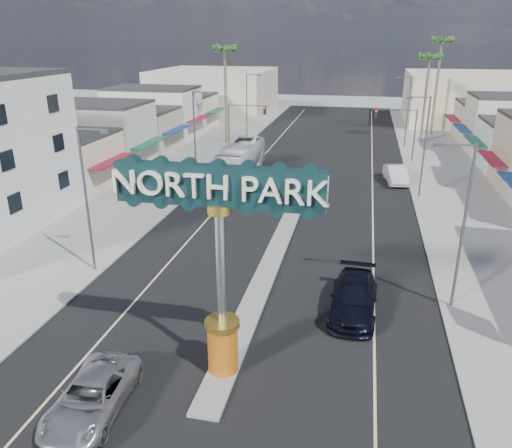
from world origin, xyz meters
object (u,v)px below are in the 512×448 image
at_px(traffic_signal_right, 399,124).
at_px(streetlight_l_far, 248,104).
at_px(gateway_sign, 220,249).
at_px(streetlight_l_mid, 196,133).
at_px(traffic_signal_left, 243,119).
at_px(suv_right, 354,298).
at_px(streetlight_r_mid, 423,142).
at_px(palm_left_far, 225,54).
at_px(streetlight_l_near, 88,194).
at_px(streetlight_r_far, 407,108).
at_px(car_parked_left, 213,184).
at_px(suv_left, 92,396).
at_px(city_bus, 240,161).
at_px(palm_right_far, 442,46).
at_px(streetlight_r_near, 461,220).
at_px(car_parked_right, 396,174).
at_px(palm_right_mid, 430,61).

distance_m(traffic_signal_right, streetlight_l_far, 21.20).
relative_size(gateway_sign, streetlight_l_mid, 1.02).
xyz_separation_m(gateway_sign, traffic_signal_left, (-9.18, 42.02, -1.65)).
relative_size(traffic_signal_right, suv_right, 1.02).
bearing_deg(gateway_sign, streetlight_r_mid, 69.58).
bearing_deg(palm_left_far, streetlight_l_near, -86.33).
distance_m(streetlight_r_far, car_parked_left, 30.96).
relative_size(streetlight_r_far, suv_left, 1.71).
bearing_deg(suv_right, city_bus, 118.51).
bearing_deg(streetlight_l_mid, streetlight_r_far, 46.52).
relative_size(palm_right_far, suv_right, 2.41).
bearing_deg(traffic_signal_left, gateway_sign, -77.67).
relative_size(traffic_signal_left, streetlight_r_near, 0.67).
height_order(streetlight_r_near, palm_right_far, palm_right_far).
distance_m(suv_left, car_parked_right, 38.33).
xyz_separation_m(traffic_signal_left, traffic_signal_right, (18.37, 0.00, 0.00)).
distance_m(streetlight_l_far, streetlight_r_mid, 30.32).
height_order(streetlight_r_far, car_parked_left, streetlight_r_far).
bearing_deg(suv_left, suv_right, 42.03).
bearing_deg(city_bus, traffic_signal_right, 32.99).
bearing_deg(streetlight_r_mid, traffic_signal_left, 144.50).
distance_m(streetlight_r_mid, car_parked_left, 19.20).
xyz_separation_m(streetlight_l_near, streetlight_l_mid, (0.00, 20.00, 0.00)).
bearing_deg(streetlight_r_far, palm_left_far, -175.12).
height_order(streetlight_l_mid, car_parked_right, streetlight_l_mid).
relative_size(streetlight_l_near, palm_left_far, 0.69).
distance_m(traffic_signal_left, suv_left, 45.83).
bearing_deg(streetlight_r_mid, city_bus, 169.04).
relative_size(traffic_signal_right, palm_left_far, 0.46).
bearing_deg(car_parked_left, traffic_signal_right, 44.89).
xyz_separation_m(streetlight_l_near, car_parked_left, (2.29, 17.60, -4.23)).
distance_m(streetlight_l_mid, suv_left, 32.32).
xyz_separation_m(streetlight_l_mid, streetlight_r_near, (20.87, -20.00, 0.00)).
distance_m(palm_right_mid, suv_right, 49.23).
xyz_separation_m(suv_left, car_parked_right, (13.04, 36.05, 0.12)).
height_order(streetlight_l_far, streetlight_r_mid, same).
bearing_deg(palm_right_mid, streetlight_l_far, -170.31).
height_order(gateway_sign, palm_left_far, palm_left_far).
bearing_deg(gateway_sign, car_parked_right, 75.04).
xyz_separation_m(gateway_sign, car_parked_left, (-8.14, 25.62, -5.09)).
xyz_separation_m(traffic_signal_left, streetlight_l_far, (-1.25, 8.01, 0.79)).
bearing_deg(gateway_sign, streetlight_l_far, 101.78).
bearing_deg(streetlight_l_near, streetlight_l_mid, 90.00).
distance_m(gateway_sign, car_parked_left, 27.36).
height_order(suv_right, city_bus, city_bus).
bearing_deg(streetlight_l_mid, city_bus, 44.53).
relative_size(streetlight_l_near, streetlight_r_far, 1.00).
distance_m(streetlight_l_mid, suv_right, 27.14).
xyz_separation_m(streetlight_l_near, palm_right_far, (25.43, 52.00, 7.32)).
xyz_separation_m(traffic_signal_left, car_parked_right, (17.90, -9.39, -3.42)).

